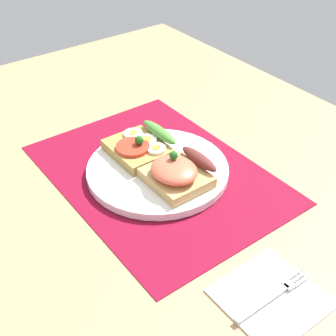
{
  "coord_description": "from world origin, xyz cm",
  "views": [
    {
      "loc": [
        53.1,
        -37.33,
        49.86
      ],
      "look_at": [
        3.0,
        0.0,
        3.15
      ],
      "focal_mm": 50.14,
      "sensor_mm": 36.0,
      "label": 1
    }
  ],
  "objects_px": {
    "sandwich_egg_tomato": "(141,146)",
    "fork": "(275,294)",
    "plate": "(158,170)",
    "napkin": "(271,297)",
    "sandwich_salmon": "(178,172)"
  },
  "relations": [
    {
      "from": "plate",
      "to": "napkin",
      "type": "xyz_separation_m",
      "value": [
        0.3,
        -0.04,
        -0.01
      ]
    },
    {
      "from": "fork",
      "to": "plate",
      "type": "bearing_deg",
      "value": 173.92
    },
    {
      "from": "plate",
      "to": "fork",
      "type": "height_order",
      "value": "plate"
    },
    {
      "from": "napkin",
      "to": "sandwich_egg_tomato",
      "type": "bearing_deg",
      "value": 173.87
    },
    {
      "from": "napkin",
      "to": "fork",
      "type": "bearing_deg",
      "value": 64.16
    },
    {
      "from": "plate",
      "to": "napkin",
      "type": "bearing_deg",
      "value": -6.93
    },
    {
      "from": "sandwich_salmon",
      "to": "napkin",
      "type": "bearing_deg",
      "value": -8.74
    },
    {
      "from": "plate",
      "to": "fork",
      "type": "xyz_separation_m",
      "value": [
        0.3,
        -0.03,
        -0.0
      ]
    },
    {
      "from": "plate",
      "to": "sandwich_salmon",
      "type": "xyz_separation_m",
      "value": [
        0.05,
        0.0,
        0.03
      ]
    },
    {
      "from": "fork",
      "to": "sandwich_salmon",
      "type": "bearing_deg",
      "value": 172.31
    },
    {
      "from": "sandwich_salmon",
      "to": "fork",
      "type": "height_order",
      "value": "sandwich_salmon"
    },
    {
      "from": "sandwich_egg_tomato",
      "to": "sandwich_salmon",
      "type": "distance_m",
      "value": 0.11
    },
    {
      "from": "sandwich_egg_tomato",
      "to": "fork",
      "type": "xyz_separation_m",
      "value": [
        0.36,
        -0.03,
        -0.02
      ]
    },
    {
      "from": "sandwich_egg_tomato",
      "to": "fork",
      "type": "distance_m",
      "value": 0.36
    },
    {
      "from": "napkin",
      "to": "fork",
      "type": "xyz_separation_m",
      "value": [
        0.0,
        0.0,
        0.0
      ]
    }
  ]
}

